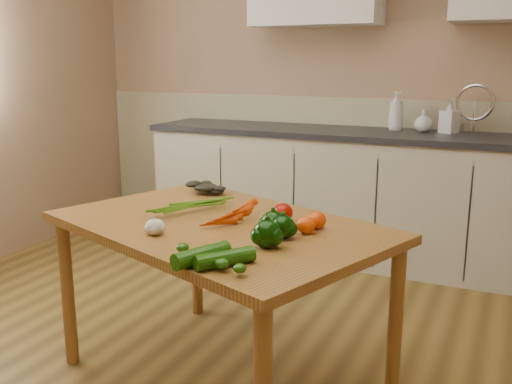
{
  "coord_description": "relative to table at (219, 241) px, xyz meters",
  "views": [
    {
      "loc": [
        1.27,
        -1.61,
        1.36
      ],
      "look_at": [
        0.24,
        0.6,
        0.8
      ],
      "focal_mm": 40.0,
      "sensor_mm": 36.0,
      "label": 1
    }
  ],
  "objects": [
    {
      "name": "table",
      "position": [
        0.0,
        0.0,
        0.0
      ],
      "size": [
        1.56,
        1.27,
        0.72
      ],
      "rotation": [
        0.0,
        0.0,
        -0.35
      ],
      "color": "olive",
      "rests_on": "ground"
    },
    {
      "name": "soap_bottle_b",
      "position": [
        0.65,
        1.95,
        0.37
      ],
      "size": [
        0.13,
        0.13,
        0.22
      ],
      "primitive_type": "imported",
      "rotation": [
        0.0,
        0.0,
        5.8
      ],
      "color": "silver",
      "rests_on": "counter_run"
    },
    {
      "name": "room",
      "position": [
        -0.19,
        -0.17,
        0.61
      ],
      "size": [
        4.04,
        5.04,
        2.64
      ],
      "color": "brown",
      "rests_on": "ground"
    },
    {
      "name": "pepper_a",
      "position": [
        0.27,
        -0.07,
        0.13
      ],
      "size": [
        0.09,
        0.09,
        0.09
      ],
      "primitive_type": "sphere",
      "color": "black",
      "rests_on": "table"
    },
    {
      "name": "soap_bottle_a",
      "position": [
        0.3,
        1.97,
        0.39
      ],
      "size": [
        0.14,
        0.14,
        0.26
      ],
      "primitive_type": "imported",
      "rotation": [
        0.0,
        0.0,
        0.91
      ],
      "color": "silver",
      "rests_on": "counter_run"
    },
    {
      "name": "leafy_greens",
      "position": [
        -0.31,
        0.44,
        0.13
      ],
      "size": [
        0.19,
        0.17,
        0.1
      ],
      "primitive_type": null,
      "color": "black",
      "rests_on": "table"
    },
    {
      "name": "zucchini_a",
      "position": [
        0.26,
        -0.44,
        0.11
      ],
      "size": [
        0.16,
        0.2,
        0.05
      ],
      "primitive_type": "cylinder",
      "rotation": [
        1.57,
        0.0,
        -0.62
      ],
      "color": "#144106",
      "rests_on": "table"
    },
    {
      "name": "tomato_a",
      "position": [
        0.23,
        0.12,
        0.12
      ],
      "size": [
        0.08,
        0.08,
        0.08
      ],
      "primitive_type": "ellipsoid",
      "color": "#920C02",
      "rests_on": "table"
    },
    {
      "name": "garlic_bulb",
      "position": [
        -0.14,
        -0.25,
        0.11
      ],
      "size": [
        0.07,
        0.07,
        0.06
      ],
      "primitive_type": "ellipsoid",
      "color": "silver",
      "rests_on": "table"
    },
    {
      "name": "carrot_bunch",
      "position": [
        -0.02,
        0.05,
        0.11
      ],
      "size": [
        0.3,
        0.27,
        0.07
      ],
      "primitive_type": null,
      "rotation": [
        0.0,
        0.0,
        -0.35
      ],
      "color": "#CF4004",
      "rests_on": "table"
    },
    {
      "name": "pepper_b",
      "position": [
        0.32,
        -0.09,
        0.12
      ],
      "size": [
        0.09,
        0.09,
        0.09
      ],
      "primitive_type": "sphere",
      "color": "black",
      "rests_on": "table"
    },
    {
      "name": "zucchini_b",
      "position": [
        0.18,
        -0.45,
        0.11
      ],
      "size": [
        0.13,
        0.22,
        0.06
      ],
      "primitive_type": "cylinder",
      "rotation": [
        1.57,
        0.0,
        -0.39
      ],
      "color": "#144106",
      "rests_on": "table"
    },
    {
      "name": "soap_bottle_c",
      "position": [
        0.49,
        1.97,
        0.33
      ],
      "size": [
        0.13,
        0.13,
        0.15
      ],
      "primitive_type": "imported",
      "rotation": [
        0.0,
        0.0,
        1.46
      ],
      "color": "silver",
      "rests_on": "counter_run"
    },
    {
      "name": "tomato_c",
      "position": [
        0.37,
        0.01,
        0.11
      ],
      "size": [
        0.07,
        0.07,
        0.07
      ],
      "primitive_type": "ellipsoid",
      "color": "#D93F05",
      "rests_on": "table"
    },
    {
      "name": "counter_run",
      "position": [
        0.02,
        1.84,
        -0.18
      ],
      "size": [
        2.84,
        0.64,
        1.14
      ],
      "color": "#B3AD95",
      "rests_on": "ground"
    },
    {
      "name": "tomato_b",
      "position": [
        0.39,
        0.09,
        0.11
      ],
      "size": [
        0.07,
        0.07,
        0.07
      ],
      "primitive_type": "ellipsoid",
      "color": "#D93F05",
      "rests_on": "table"
    },
    {
      "name": "pepper_c",
      "position": [
        0.31,
        -0.21,
        0.13
      ],
      "size": [
        0.1,
        0.1,
        0.1
      ],
      "primitive_type": "sphere",
      "color": "black",
      "rests_on": "table"
    }
  ]
}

